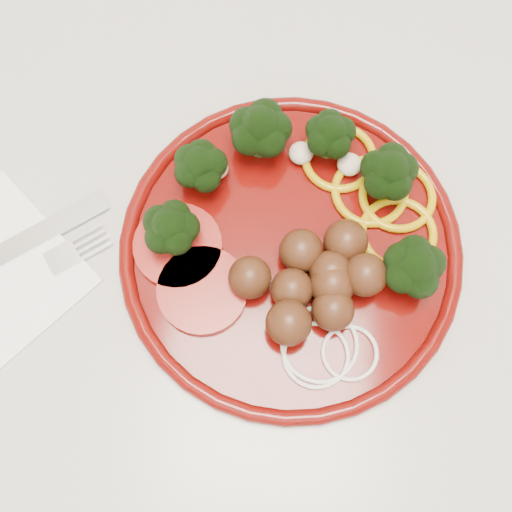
{
  "coord_description": "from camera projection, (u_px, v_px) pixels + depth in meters",
  "views": [
    {
      "loc": [
        0.22,
        1.51,
        1.45
      ],
      "look_at": [
        0.21,
        1.67,
        0.92
      ],
      "focal_mm": 45.0,
      "sensor_mm": 36.0,
      "label": 1
    }
  ],
  "objects": [
    {
      "name": "plate",
      "position": [
        295.0,
        237.0,
        0.56
      ],
      "size": [
        0.3,
        0.3,
        0.07
      ],
      "rotation": [
        0.0,
        0.0,
        0.31
      ],
      "color": "#4F0704",
      "rests_on": "counter"
    },
    {
      "name": "counter",
      "position": [
        125.0,
        322.0,
        1.01
      ],
      "size": [
        2.4,
        0.6,
        0.9
      ],
      "color": "white",
      "rests_on": "ground"
    }
  ]
}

